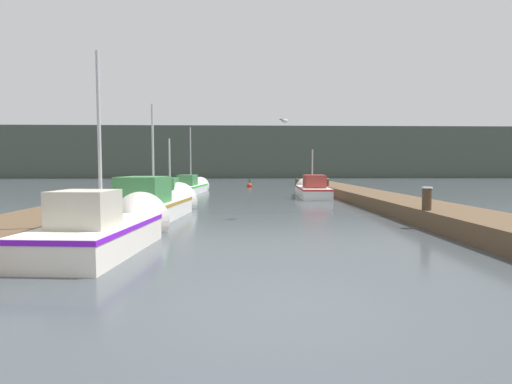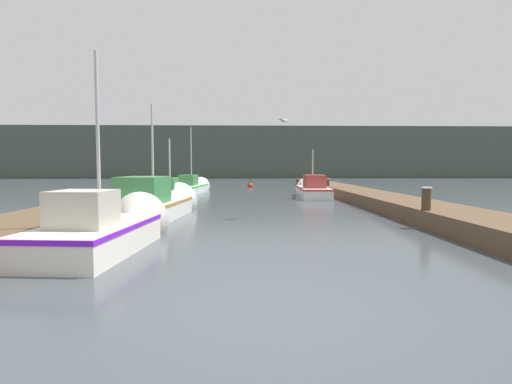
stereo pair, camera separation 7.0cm
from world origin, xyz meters
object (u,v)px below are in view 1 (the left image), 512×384
at_px(fishing_boat_2, 171,197).
at_px(channel_buoy, 249,186).
at_px(mooring_piling_1, 136,199).
at_px(mooring_piling_0, 427,207).
at_px(fishing_boat_4, 192,187).
at_px(mooring_piling_2, 327,186).
at_px(fishing_boat_0, 109,229).
at_px(fishing_boat_1, 157,204).
at_px(fishing_boat_3, 312,189).
at_px(seagull_lead, 285,121).

height_order(fishing_boat_2, channel_buoy, fishing_boat_2).
bearing_deg(mooring_piling_1, mooring_piling_0, -26.68).
bearing_deg(fishing_boat_4, mooring_piling_2, -5.67).
bearing_deg(mooring_piling_1, fishing_boat_0, -79.60).
xyz_separation_m(fishing_boat_1, mooring_piling_0, (8.81, -2.97, 0.15)).
distance_m(fishing_boat_1, mooring_piling_0, 9.30).
xyz_separation_m(fishing_boat_1, mooring_piling_1, (-1.37, 2.15, -0.00)).
xyz_separation_m(fishing_boat_0, fishing_boat_2, (-0.25, 9.62, -0.01)).
bearing_deg(fishing_boat_3, fishing_boat_2, -142.42).
distance_m(fishing_boat_2, fishing_boat_4, 9.31).
bearing_deg(fishing_boat_2, seagull_lead, -41.20).
xyz_separation_m(fishing_boat_0, fishing_boat_3, (7.39, 14.90, 0.02)).
height_order(fishing_boat_1, mooring_piling_1, fishing_boat_1).
bearing_deg(fishing_boat_1, fishing_boat_3, 57.60).
relative_size(fishing_boat_3, mooring_piling_2, 5.69).
xyz_separation_m(mooring_piling_1, channel_buoy, (5.18, 18.07, -0.34)).
relative_size(fishing_boat_2, mooring_piling_1, 4.83).
height_order(fishing_boat_1, mooring_piling_0, fishing_boat_1).
height_order(fishing_boat_1, channel_buoy, fishing_boat_1).
bearing_deg(channel_buoy, fishing_boat_4, -121.76).
distance_m(fishing_boat_2, mooring_piling_2, 11.75).
bearing_deg(fishing_boat_4, channel_buoy, 63.80).
relative_size(fishing_boat_0, mooring_piling_0, 3.93).
xyz_separation_m(fishing_boat_2, mooring_piling_0, (9.03, -7.07, 0.22)).
height_order(fishing_boat_2, fishing_boat_4, fishing_boat_4).
bearing_deg(mooring_piling_0, seagull_lead, 148.49).
bearing_deg(fishing_boat_1, fishing_boat_4, 97.73).
bearing_deg(fishing_boat_4, fishing_boat_0, -83.08).
height_order(fishing_boat_1, fishing_boat_4, fishing_boat_4).
bearing_deg(channel_buoy, fishing_boat_1, -100.67).
bearing_deg(fishing_boat_3, mooring_piling_1, -137.64).
distance_m(fishing_boat_3, mooring_piling_0, 12.42).
height_order(fishing_boat_0, channel_buoy, fishing_boat_0).
distance_m(fishing_boat_1, mooring_piling_1, 2.55).
bearing_deg(mooring_piling_2, fishing_boat_0, -117.28).
height_order(fishing_boat_4, seagull_lead, fishing_boat_4).
height_order(fishing_boat_3, mooring_piling_0, fishing_boat_3).
bearing_deg(fishing_boat_4, mooring_piling_0, -55.05).
relative_size(fishing_boat_1, seagull_lead, 13.71).
relative_size(fishing_boat_0, mooring_piling_1, 5.21).
height_order(mooring_piling_0, mooring_piling_2, mooring_piling_0).
bearing_deg(mooring_piling_2, fishing_boat_1, -127.42).
bearing_deg(fishing_boat_2, mooring_piling_0, -36.52).
relative_size(fishing_boat_4, mooring_piling_0, 5.01).
xyz_separation_m(fishing_boat_2, seagull_lead, (4.93, -4.55, 3.10)).
height_order(mooring_piling_1, channel_buoy, mooring_piling_1).
bearing_deg(fishing_boat_4, fishing_boat_1, -82.69).
relative_size(fishing_boat_0, channel_buoy, 5.12).
bearing_deg(fishing_boat_1, mooring_piling_2, 58.56).
height_order(fishing_boat_0, fishing_boat_4, fishing_boat_4).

